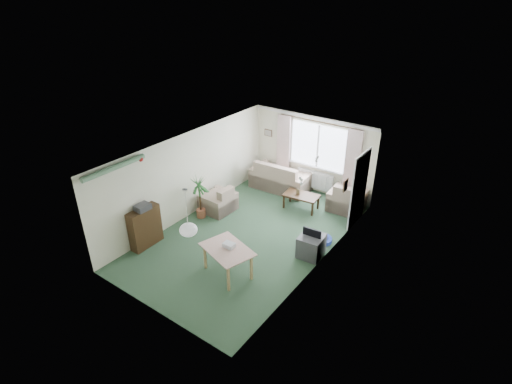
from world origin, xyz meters
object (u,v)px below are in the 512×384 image
Objects in this scene: coffee_table at (301,202)px; houseplant at (200,197)px; pet_bed at (322,239)px; armchair_left at (218,198)px; sofa at (281,175)px; bookshelf at (145,227)px; dining_table at (228,262)px; tv_cube at (311,246)px; armchair_corner at (347,196)px.

houseplant is (-2.04, -2.03, 0.40)m from coffee_table.
coffee_table is at bearing 137.80° from pet_bed.
armchair_left is at bearing -174.16° from pet_bed.
sofa is at bearing 142.04° from pet_bed.
coffee_table is at bearing 129.95° from armchair_left.
bookshelf is at bearing -120.26° from coffee_table.
pet_bed is at bearing 64.27° from dining_table.
tv_cube is at bearing -54.23° from coffee_table.
armchair_left is (-0.73, -2.21, -0.07)m from sofa.
bookshelf reaches higher than dining_table.
armchair_left reaches higher than dining_table.
bookshelf is at bearing 50.16° from armchair_corner.
armchair_corner reaches higher than pet_bed.
coffee_table is 2.25m from tv_cube.
houseplant is at bearing -164.95° from pet_bed.
coffee_table is at bearing 92.05° from dining_table.
coffee_table is at bearing 59.10° from bookshelf.
armchair_corner is 0.76× the size of houseplant.
dining_table is at bearing 6.76° from bookshelf.
dining_table is at bearing 46.62° from armchair_left.
pet_bed is (0.17, -1.87, -0.37)m from armchair_corner.
houseplant reaches higher than dining_table.
armchair_left is 0.63m from houseplant.
sofa reaches higher than dining_table.
dining_table is (0.13, -3.51, 0.11)m from coffee_table.
dining_table is 2.03× the size of pet_bed.
sofa is at bearing 72.52° from houseplant.
armchair_corner reaches higher than dining_table.
pet_bed is (3.15, 0.32, -0.34)m from armchair_left.
coffee_table is 1.90× the size of pet_bed.
bookshelf is at bearing -6.21° from armchair_left.
sofa reaches higher than pet_bed.
tv_cube is (3.35, 0.21, -0.35)m from houseplant.
dining_table is (2.35, 0.31, -0.18)m from bookshelf.
houseplant is (-3.12, -2.75, 0.20)m from armchair_corner.
sofa is at bearing -4.31° from armchair_corner.
armchair_corner is 0.92× the size of bookshelf.
coffee_table is 0.79× the size of houseplant.
armchair_left is at bearing 75.14° from houseplant.
houseplant is 3.38m from tv_cube.
dining_table reaches higher than coffee_table.
sofa is 3.57m from tv_cube.
pet_bed is (1.14, 2.36, -0.28)m from dining_table.
coffee_table is 3.51m from dining_table.
coffee_table is (-1.09, -0.72, -0.20)m from armchair_corner.
bookshelf reaches higher than armchair_left.
armchair_left is 1.67× the size of pet_bed.
tv_cube is at bearing 3.58° from houseplant.
coffee_table is (1.16, -0.75, -0.24)m from sofa.
sofa is 3.54× the size of pet_bed.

